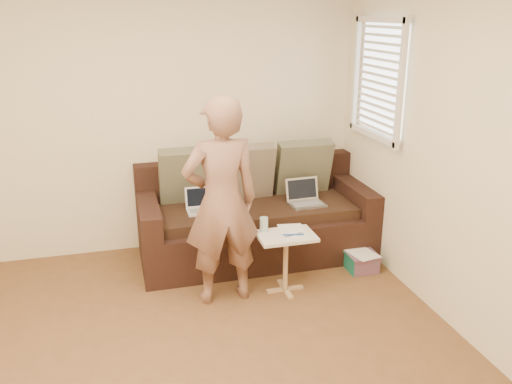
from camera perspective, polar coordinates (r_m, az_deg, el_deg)
wall_back at (r=5.16m, az=-11.23°, el=7.67°), size 4.00×0.00×4.00m
wall_right at (r=3.78m, az=23.81°, el=2.40°), size 0.00×4.50×4.50m
window_blinds at (r=4.91m, az=13.01°, el=11.74°), size 0.12×0.88×1.08m
sofa at (r=5.09m, az=-0.02°, el=-2.37°), size 2.20×0.95×0.85m
pillow_left at (r=5.07m, az=-7.26°, el=1.74°), size 0.55×0.29×0.57m
pillow_mid at (r=5.14m, az=-1.14°, el=2.14°), size 0.55×0.27×0.57m
pillow_right at (r=5.33m, az=5.10°, el=2.66°), size 0.55×0.28×0.57m
laptop_silver at (r=5.07m, az=5.51°, el=-1.41°), size 0.34×0.25×0.22m
laptop_white at (r=4.90m, az=-5.69°, el=-2.15°), size 0.29×0.21×0.21m
person at (r=4.17m, az=-3.75°, el=-1.08°), size 0.65×0.46×1.70m
side_table at (r=4.52m, az=3.19°, el=-7.59°), size 0.47×0.33×0.52m
drinking_glass at (r=4.44m, az=0.86°, el=-3.49°), size 0.07×0.07×0.12m
scissors at (r=4.38m, az=4.04°, el=-4.61°), size 0.20×0.14×0.02m
paper_on_table at (r=4.48m, az=3.89°, el=-4.17°), size 0.25×0.33×0.00m
striped_box at (r=5.02m, az=11.22°, el=-7.30°), size 0.28×0.28×0.17m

